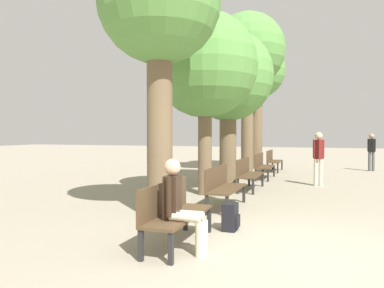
% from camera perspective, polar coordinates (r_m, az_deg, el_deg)
% --- Properties ---
extents(ground_plane, '(80.00, 80.00, 0.00)m').
position_cam_1_polar(ground_plane, '(5.21, 15.41, -16.28)').
color(ground_plane, gray).
extents(bench_row_0, '(0.50, 1.69, 0.89)m').
position_cam_1_polar(bench_row_0, '(5.47, -2.94, -9.87)').
color(bench_row_0, '#4C3823').
rests_on(bench_row_0, ground_plane).
extents(bench_row_1, '(0.50, 1.69, 0.89)m').
position_cam_1_polar(bench_row_1, '(8.08, 4.65, -6.15)').
color(bench_row_1, '#4C3823').
rests_on(bench_row_1, ground_plane).
extents(bench_row_2, '(0.50, 1.69, 0.89)m').
position_cam_1_polar(bench_row_2, '(10.78, 8.45, -4.22)').
color(bench_row_2, '#4C3823').
rests_on(bench_row_2, ground_plane).
extents(bench_row_3, '(0.50, 1.69, 0.89)m').
position_cam_1_polar(bench_row_3, '(13.52, 10.70, -3.06)').
color(bench_row_3, '#4C3823').
rests_on(bench_row_3, ground_plane).
extents(bench_row_4, '(0.50, 1.69, 0.89)m').
position_cam_1_polar(bench_row_4, '(16.27, 12.20, -2.28)').
color(bench_row_4, '#4C3823').
rests_on(bench_row_4, ground_plane).
extents(tree_row_0, '(2.34, 2.34, 5.24)m').
position_cam_1_polar(tree_row_0, '(7.47, -4.99, 19.84)').
color(tree_row_0, brown).
rests_on(tree_row_0, ground_plane).
extents(tree_row_1, '(2.75, 2.75, 4.76)m').
position_cam_1_polar(tree_row_1, '(9.92, 1.99, 11.79)').
color(tree_row_1, brown).
rests_on(tree_row_1, ground_plane).
extents(tree_row_2, '(2.92, 2.92, 4.93)m').
position_cam_1_polar(tree_row_2, '(12.29, 5.52, 10.05)').
color(tree_row_2, brown).
rests_on(tree_row_2, ground_plane).
extents(tree_row_3, '(3.02, 3.02, 6.48)m').
position_cam_1_polar(tree_row_3, '(15.65, 8.46, 13.62)').
color(tree_row_3, brown).
rests_on(tree_row_3, ground_plane).
extents(tree_row_4, '(2.60, 2.60, 5.80)m').
position_cam_1_polar(tree_row_4, '(17.67, 9.82, 10.51)').
color(tree_row_4, brown).
rests_on(tree_row_4, ground_plane).
extents(person_seated, '(0.59, 0.33, 1.26)m').
position_cam_1_polar(person_seated, '(5.06, -1.82, -8.97)').
color(person_seated, beige).
rests_on(person_seated, ground_plane).
extents(backpack, '(0.26, 0.31, 0.45)m').
position_cam_1_polar(backpack, '(6.31, 5.89, -11.01)').
color(backpack, black).
rests_on(backpack, ground_plane).
extents(pedestrian_near, '(0.32, 0.25, 1.60)m').
position_cam_1_polar(pedestrian_near, '(17.68, 25.68, -0.77)').
color(pedestrian_near, '#4C4C4C').
rests_on(pedestrian_near, ground_plane).
extents(pedestrian_mid, '(0.33, 0.29, 1.64)m').
position_cam_1_polar(pedestrian_mid, '(12.01, 18.72, -1.62)').
color(pedestrian_mid, beige).
rests_on(pedestrian_mid, ground_plane).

